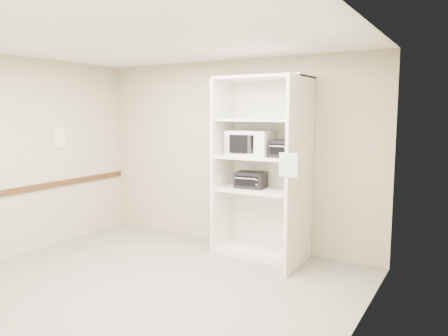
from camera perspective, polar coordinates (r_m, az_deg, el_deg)
The scene contains 12 objects.
floor at distance 5.12m, azimuth -10.28°, elevation -15.20°, with size 4.50×4.00×0.01m, color slate.
ceiling at distance 4.80m, azimuth -11.04°, elevation 16.18°, with size 4.50×4.00×0.01m, color white.
wall_back at distance 6.41m, azimuth 1.12°, elevation 1.92°, with size 4.50×0.02×2.70m, color tan.
wall_left at distance 6.47m, azimuth -25.93°, elevation 1.24°, with size 0.02×4.00×2.70m, color tan.
wall_right at distance 3.73m, azimuth 16.59°, elevation -2.24°, with size 0.02×4.00×2.70m, color tan.
shelving_unit at distance 5.87m, azimuth 5.38°, elevation -0.75°, with size 1.24×0.92×2.42m.
microwave at distance 5.88m, azimuth 3.42°, elevation 3.26°, with size 0.56×0.42×0.33m, color white.
toaster_oven_upper at distance 5.68m, azimuth 8.19°, elevation 2.48°, with size 0.38×0.29×0.22m, color black.
toaster_oven_lower at distance 5.99m, azimuth 3.52°, elevation -1.56°, with size 0.40×0.30×0.22m, color black.
paper_sign at distance 5.04m, azimuth 8.39°, elevation 0.39°, with size 0.22×0.01×0.27m, color white.
chair_rail at distance 6.50m, azimuth -25.60°, elevation -2.71°, with size 0.04×3.98×0.08m, color #3E2412.
wall_poster at distance 6.89m, azimuth -20.77°, elevation 3.65°, with size 0.01×0.21×0.29m, color white.
Camera 1 is at (3.10, -3.58, 1.94)m, focal length 35.00 mm.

